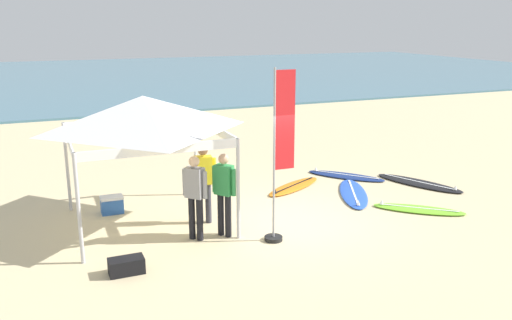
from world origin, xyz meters
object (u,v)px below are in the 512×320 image
object	(u,v)px
surfboard_orange	(294,186)
cooler_box	(112,205)
surfboard_blue	(353,193)
person_green	(224,189)
surfboard_navy	(346,176)
surfboard_black	(419,183)
person_grey	(195,192)
banner_flag	(279,163)
person_yellow	(204,179)
canopy_tent	(143,113)
surfboard_lime	(418,209)
gear_bag_near_tent	(126,266)

from	to	relation	value
surfboard_orange	cooler_box	bearing A→B (deg)	-178.67
surfboard_blue	person_green	xyz separation A→B (m)	(-3.84, -1.24, 0.95)
cooler_box	surfboard_navy	bearing A→B (deg)	3.92
surfboard_black	person_grey	bearing A→B (deg)	-168.91
person_grey	banner_flag	distance (m)	1.74
surfboard_blue	person_green	bearing A→B (deg)	-162.09
surfboard_orange	person_yellow	bearing A→B (deg)	-152.60
canopy_tent	surfboard_orange	size ratio (longest dim) A/B	1.51
surfboard_lime	person_grey	world-z (taller)	person_grey
person_green	surfboard_black	bearing A→B (deg)	12.50
banner_flag	surfboard_black	bearing A→B (deg)	20.96
surfboard_black	gear_bag_near_tent	bearing A→B (deg)	-164.35
surfboard_black	surfboard_navy	size ratio (longest dim) A/B	1.21
surfboard_orange	surfboard_navy	world-z (taller)	same
gear_bag_near_tent	surfboard_lime	bearing A→B (deg)	5.23
person_grey	surfboard_orange	bearing A→B (deg)	34.73
surfboard_navy	banner_flag	world-z (taller)	banner_flag
surfboard_lime	person_yellow	world-z (taller)	person_yellow
surfboard_blue	surfboard_lime	world-z (taller)	same
gear_bag_near_tent	cooler_box	distance (m)	3.16
surfboard_black	person_green	xyz separation A→B (m)	(-5.93, -1.31, 0.95)
canopy_tent	surfboard_lime	size ratio (longest dim) A/B	1.61
canopy_tent	surfboard_orange	world-z (taller)	canopy_tent
surfboard_blue	banner_flag	distance (m)	3.77
surfboard_blue	person_grey	xyz separation A→B (m)	(-4.42, -1.20, 0.95)
surfboard_navy	person_green	world-z (taller)	person_green
person_green	gear_bag_near_tent	world-z (taller)	person_green
surfboard_black	surfboard_lime	bearing A→B (deg)	-129.31
canopy_tent	surfboard_lime	world-z (taller)	canopy_tent
surfboard_navy	surfboard_orange	bearing A→B (deg)	-169.41
surfboard_lime	surfboard_navy	size ratio (longest dim) A/B	0.94
person_yellow	banner_flag	size ratio (longest dim) A/B	0.50
canopy_tent	person_grey	distance (m)	1.99
surfboard_blue	person_yellow	size ratio (longest dim) A/B	1.42
person_green	banner_flag	distance (m)	1.25
banner_flag	gear_bag_near_tent	distance (m)	3.38
surfboard_blue	surfboard_lime	distance (m)	1.73
surfboard_orange	surfboard_navy	size ratio (longest dim) A/B	1.01
surfboard_blue	surfboard_lime	bearing A→B (deg)	-64.44
surfboard_navy	gear_bag_near_tent	distance (m)	7.52
surfboard_orange	banner_flag	size ratio (longest dim) A/B	0.61
surfboard_blue	cooler_box	xyz separation A→B (m)	(-5.76, 0.98, 0.16)
surfboard_black	surfboard_orange	distance (m)	3.37
surfboard_orange	cooler_box	size ratio (longest dim) A/B	4.13
surfboard_black	person_yellow	world-z (taller)	person_yellow
surfboard_blue	gear_bag_near_tent	distance (m)	6.34
surfboard_blue	gear_bag_near_tent	bearing A→B (deg)	-159.90
surfboard_orange	person_grey	distance (m)	4.13
surfboard_blue	surfboard_lime	size ratio (longest dim) A/B	1.26
canopy_tent	surfboard_lime	bearing A→B (deg)	-15.24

